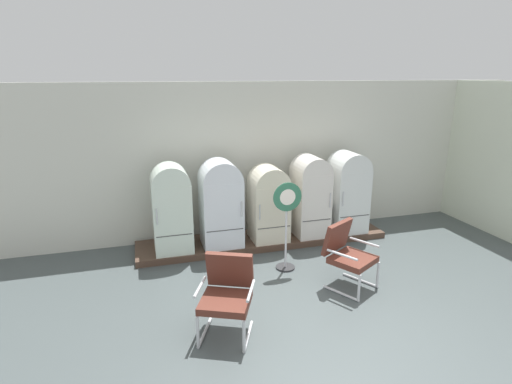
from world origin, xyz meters
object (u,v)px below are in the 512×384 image
object	(u,v)px
refrigerator_0	(171,206)
armchair_right	(347,252)
refrigerator_2	(269,201)
refrigerator_3	(310,193)
refrigerator_4	(348,190)
armchair_left	(227,291)
refrigerator_1	(221,201)
sign_stand	(287,226)

from	to	relation	value
refrigerator_0	armchair_right	size ratio (longest dim) A/B	1.54
refrigerator_2	refrigerator_3	bearing A→B (deg)	1.66
refrigerator_4	armchair_left	size ratio (longest dim) A/B	1.57
refrigerator_3	armchair_left	bearing A→B (deg)	-131.21
refrigerator_1	refrigerator_0	bearing A→B (deg)	-179.18
refrigerator_4	armchair_left	world-z (taller)	refrigerator_4
refrigerator_2	refrigerator_4	distance (m)	1.64
refrigerator_1	refrigerator_4	size ratio (longest dim) A/B	1.00
refrigerator_4	armchair_left	bearing A→B (deg)	-140.22
armchair_left	refrigerator_2	bearing A→B (deg)	61.49
refrigerator_1	armchair_left	size ratio (longest dim) A/B	1.57
refrigerator_2	armchair_right	xyz separation A→B (m)	(0.65, -1.86, -0.30)
armchair_right	sign_stand	bearing A→B (deg)	130.61
refrigerator_4	armchair_right	bearing A→B (deg)	-117.98
refrigerator_0	sign_stand	distance (m)	2.05
refrigerator_3	sign_stand	xyz separation A→B (m)	(-0.88, -1.08, -0.18)
refrigerator_1	refrigerator_2	xyz separation A→B (m)	(0.91, -0.01, -0.09)
refrigerator_2	armchair_right	size ratio (longest dim) A/B	1.40
refrigerator_3	refrigerator_2	bearing A→B (deg)	-178.34
refrigerator_4	sign_stand	world-z (taller)	refrigerator_4
refrigerator_0	armchair_right	bearing A→B (deg)	-37.21
refrigerator_3	sign_stand	world-z (taller)	refrigerator_3
refrigerator_2	armchair_left	bearing A→B (deg)	-118.51
refrigerator_4	refrigerator_3	bearing A→B (deg)	178.87
refrigerator_0	refrigerator_2	xyz separation A→B (m)	(1.79, 0.00, -0.08)
refrigerator_2	armchair_left	distance (m)	2.84
refrigerator_0	sign_stand	world-z (taller)	refrigerator_0
refrigerator_1	armchair_right	bearing A→B (deg)	-50.10
refrigerator_1	refrigerator_3	size ratio (longest dim) A/B	1.02
refrigerator_1	armchair_left	xyz separation A→B (m)	(-0.44, -2.49, -0.39)
sign_stand	armchair_left	bearing A→B (deg)	-132.66
sign_stand	armchair_right	bearing A→B (deg)	-49.39
refrigerator_2	refrigerator_4	size ratio (longest dim) A/B	0.89
armchair_right	refrigerator_2	bearing A→B (deg)	109.32
refrigerator_2	armchair_right	world-z (taller)	refrigerator_2
refrigerator_0	refrigerator_1	world-z (taller)	refrigerator_1
armchair_right	refrigerator_1	bearing A→B (deg)	129.90
refrigerator_2	sign_stand	xyz separation A→B (m)	(-0.04, -1.06, -0.10)
refrigerator_2	refrigerator_0	bearing A→B (deg)	-179.90
refrigerator_1	refrigerator_4	world-z (taller)	refrigerator_4
armchair_right	armchair_left	bearing A→B (deg)	-162.68
armchair_left	refrigerator_4	bearing A→B (deg)	39.78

